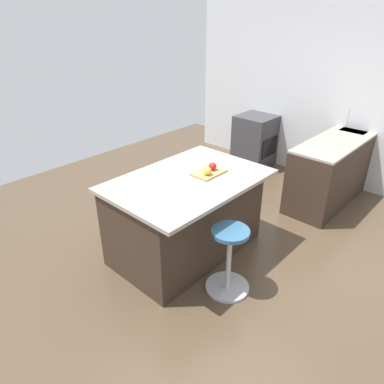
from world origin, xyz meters
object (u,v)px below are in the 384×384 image
object	(u,v)px
stool_by_window	(229,262)
apple_red	(213,166)
cutting_board	(209,173)
oven_range	(255,141)
apple_yellow	(207,171)
kitchen_island	(186,215)

from	to	relation	value
stool_by_window	apple_red	size ratio (longest dim) A/B	8.15
apple_red	cutting_board	bearing A→B (deg)	0.57
stool_by_window	oven_range	bearing A→B (deg)	-150.38
apple_yellow	cutting_board	bearing A→B (deg)	-150.17
stool_by_window	apple_yellow	distance (m)	0.96
cutting_board	apple_red	xyz separation A→B (m)	(-0.06, -0.00, 0.05)
kitchen_island	apple_red	distance (m)	0.62
kitchen_island	apple_yellow	world-z (taller)	apple_yellow
oven_range	apple_yellow	size ratio (longest dim) A/B	10.35
stool_by_window	apple_red	distance (m)	1.04
oven_range	apple_yellow	distance (m)	2.75
apple_yellow	kitchen_island	bearing A→B (deg)	-42.54
cutting_board	apple_yellow	xyz separation A→B (m)	(0.07, 0.04, 0.05)
apple_red	oven_range	bearing A→B (deg)	-157.33
kitchen_island	cutting_board	size ratio (longest dim) A/B	4.64
kitchen_island	cutting_board	distance (m)	0.54
kitchen_island	stool_by_window	size ratio (longest dim) A/B	2.39
apple_yellow	apple_red	size ratio (longest dim) A/B	1.00
stool_by_window	apple_red	xyz separation A→B (m)	(-0.49, -0.63, 0.67)
cutting_board	apple_yellow	bearing A→B (deg)	29.83
stool_by_window	apple_red	world-z (taller)	apple_red
cutting_board	oven_range	bearing A→B (deg)	-157.84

